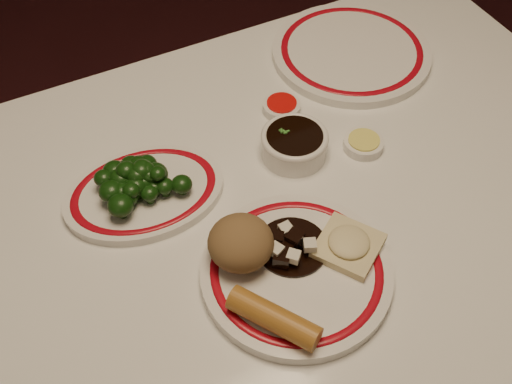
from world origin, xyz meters
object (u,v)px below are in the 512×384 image
object	(u,v)px
broccoli_pile	(136,180)
soy_bowl	(294,145)
stirfry_heap	(289,244)
broccoli_plate	(144,192)
rice_mound	(241,243)
main_plate	(296,272)
fried_wonton	(349,245)
dining_table	(285,262)
spring_roll	(274,318)

from	to	relation	value
broccoli_pile	soy_bowl	xyz separation A→B (m)	(0.25, -0.03, -0.02)
stirfry_heap	broccoli_plate	distance (m)	0.24
broccoli_plate	soy_bowl	world-z (taller)	soy_bowl
rice_mound	soy_bowl	xyz separation A→B (m)	(0.16, 0.15, -0.03)
stirfry_heap	main_plate	bearing A→B (deg)	-99.49
fried_wonton	soy_bowl	distance (m)	0.21
dining_table	soy_bowl	world-z (taller)	soy_bowl
broccoli_plate	broccoli_pile	distance (m)	0.03
main_plate	stirfry_heap	world-z (taller)	stirfry_heap
broccoli_plate	dining_table	bearing A→B (deg)	-41.87
dining_table	stirfry_heap	distance (m)	0.13
main_plate	broccoli_pile	bearing A→B (deg)	121.73
fried_wonton	spring_roll	bearing A→B (deg)	-158.94
dining_table	broccoli_pile	xyz separation A→B (m)	(-0.17, 0.15, 0.13)
main_plate	soy_bowl	bearing A→B (deg)	61.78
rice_mound	broccoli_pile	xyz separation A→B (m)	(-0.08, 0.18, -0.01)
dining_table	rice_mound	xyz separation A→B (m)	(-0.09, -0.03, 0.14)
broccoli_pile	soy_bowl	size ratio (longest dim) A/B	1.26
broccoli_plate	soy_bowl	distance (m)	0.24
main_plate	soy_bowl	size ratio (longest dim) A/B	3.07
dining_table	broccoli_pile	size ratio (longest dim) A/B	9.20
main_plate	rice_mound	xyz separation A→B (m)	(-0.06, 0.05, 0.04)
rice_mound	broccoli_plate	world-z (taller)	rice_mound
main_plate	broccoli_plate	bearing A→B (deg)	120.67
rice_mound	stirfry_heap	distance (m)	0.07
dining_table	broccoli_plate	size ratio (longest dim) A/B	4.71
dining_table	spring_roll	bearing A→B (deg)	-124.92
dining_table	rice_mound	size ratio (longest dim) A/B	13.54
spring_roll	fried_wonton	size ratio (longest dim) A/B	1.08
stirfry_heap	dining_table	bearing A→B (deg)	61.69
dining_table	rice_mound	distance (m)	0.17
dining_table	soy_bowl	bearing A→B (deg)	57.48
spring_roll	stirfry_heap	xyz separation A→B (m)	(0.07, 0.09, -0.01)
stirfry_heap	broccoli_plate	size ratio (longest dim) A/B	0.39
stirfry_heap	broccoli_pile	distance (m)	0.24
rice_mound	broccoli_pile	size ratio (longest dim) A/B	0.68
stirfry_heap	broccoli_pile	bearing A→B (deg)	127.03
fried_wonton	soy_bowl	bearing A→B (deg)	81.88
fried_wonton	broccoli_pile	world-z (taller)	broccoli_pile
dining_table	main_plate	bearing A→B (deg)	-110.81
rice_mound	spring_roll	world-z (taller)	rice_mound
dining_table	main_plate	world-z (taller)	main_plate
soy_bowl	stirfry_heap	bearing A→B (deg)	-121.42
rice_mound	soy_bowl	world-z (taller)	rice_mound
fried_wonton	stirfry_heap	bearing A→B (deg)	153.29
spring_roll	stirfry_heap	distance (m)	0.12
fried_wonton	broccoli_pile	xyz separation A→B (m)	(-0.22, 0.23, 0.01)
broccoli_plate	main_plate	bearing A→B (deg)	-59.33
dining_table	spring_roll	distance (m)	0.21
rice_mound	stirfry_heap	bearing A→B (deg)	-16.03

